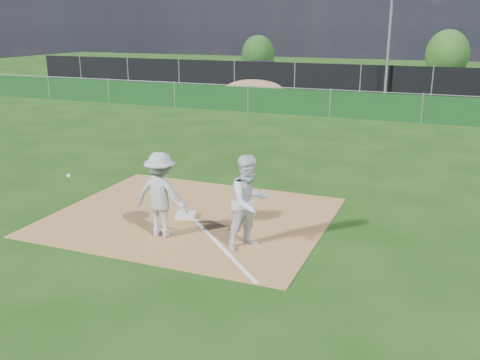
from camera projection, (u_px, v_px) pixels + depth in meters
name	position (u px, v px, depth m)	size (l,w,h in m)	color
ground	(300.00, 139.00, 20.04)	(90.00, 90.00, 0.00)	#183F0D
infield_dirt	(191.00, 216.00, 12.03)	(6.00, 5.00, 0.02)	olive
foul_line	(191.00, 216.00, 12.03)	(0.08, 7.00, 0.01)	white
green_fence	(330.00, 104.00, 24.32)	(44.00, 0.05, 1.20)	#0F3815
dirt_mound	(254.00, 90.00, 29.22)	(3.38, 2.60, 1.17)	#976F49
black_fence	(360.00, 80.00, 31.35)	(46.00, 0.04, 1.80)	black
parking_lot	(372.00, 86.00, 36.06)	(46.00, 9.00, 0.01)	black
light_pole	(390.00, 25.00, 29.66)	(0.16, 0.16, 8.00)	slate
first_base	(186.00, 215.00, 11.97)	(0.42, 0.42, 0.09)	silver
play_at_first	(161.00, 195.00, 10.71)	(2.66, 0.68, 1.75)	#B7B7BA
runner	(249.00, 202.00, 10.16)	(0.90, 0.70, 1.86)	silver
car_left	(267.00, 70.00, 38.30)	(1.97, 4.89, 1.67)	#929499
car_mid	(326.00, 76.00, 35.90)	(1.48, 4.26, 1.40)	black
car_right	(436.00, 80.00, 33.65)	(1.83, 4.50, 1.31)	black
tree_left	(258.00, 54.00, 43.79)	(2.66, 2.66, 3.16)	#382316
tree_mid	(447.00, 54.00, 39.17)	(3.10, 3.10, 3.67)	#382316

